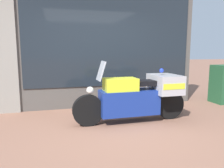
% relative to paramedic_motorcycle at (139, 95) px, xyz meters
% --- Properties ---
extents(ground_plane, '(60.00, 60.00, 0.00)m').
position_rel_paramedic_motorcycle_xyz_m(ground_plane, '(-0.63, -0.44, -0.55)').
color(ground_plane, '#8E604C').
extents(shop_building, '(5.36, 0.55, 3.26)m').
position_rel_paramedic_motorcycle_xyz_m(shop_building, '(-1.00, 1.55, 1.08)').
color(shop_building, '#56514C').
rests_on(shop_building, ground).
extents(window_display, '(4.07, 0.30, 1.84)m').
position_rel_paramedic_motorcycle_xyz_m(window_display, '(-0.28, 1.58, -0.11)').
color(window_display, slate).
rests_on(window_display, ground).
extents(paramedic_motorcycle, '(2.36, 0.76, 1.25)m').
position_rel_paramedic_motorcycle_xyz_m(paramedic_motorcycle, '(0.00, 0.00, 0.00)').
color(paramedic_motorcycle, black).
rests_on(paramedic_motorcycle, ground).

